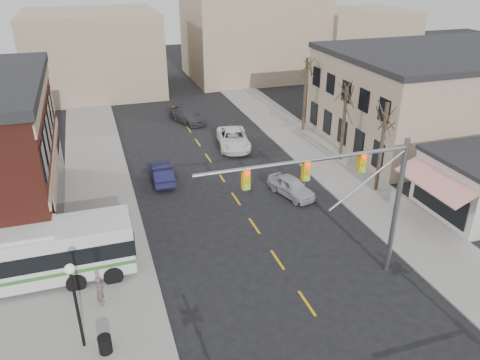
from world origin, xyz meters
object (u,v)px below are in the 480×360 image
Objects in this scene: traffic_signal_mast at (350,186)px; car_b at (162,172)px; street_lamp at (74,289)px; pedestrian_far at (71,262)px; car_a at (291,186)px; transit_bus at (9,258)px; pedestrian_near at (100,291)px; trash_bin at (105,344)px; car_d at (188,116)px; car_c at (233,139)px.

car_b is (-7.17, 15.50, -5.06)m from traffic_signal_mast.
street_lamp reaches higher than pedestrian_far.
pedestrian_far reaches higher than car_b.
transit_bus is at bearing 179.18° from car_a.
transit_bus is 5.39m from pedestrian_near.
car_a is at bearing 39.29° from trash_bin.
car_b is at bearing 131.72° from car_a.
car_a is 16.31m from pedestrian_near.
transit_bus is 28.26m from car_d.
street_lamp is 1.07× the size of car_a.
car_b is at bearing 72.30° from trash_bin.
transit_bus reaches higher than car_d.
pedestrian_far is (-1.41, 3.14, -0.07)m from pedestrian_near.
car_b reaches higher than trash_bin.
transit_bus reaches higher than car_c.
pedestrian_near is (-12.91, -18.80, 0.14)m from car_c.
car_b is (5.41, 16.95, 0.19)m from trash_bin.
car_b is 0.90× the size of car_d.
pedestrian_far is (-14.32, -15.67, 0.08)m from car_c.
transit_bus reaches higher than pedestrian_far.
street_lamp is 1.00× the size of car_b.
car_b is 9.15m from car_c.
traffic_signal_mast is 1.92× the size of car_c.
car_d is at bearing 94.24° from traffic_signal_mast.
car_c is at bearing -142.93° from car_b.
car_b is 14.63m from pedestrian_near.
car_d is at bearing 71.07° from trash_bin.
pedestrian_near reaches higher than trash_bin.
transit_bus is 19.22m from car_a.
pedestrian_far reaches higher than car_a.
street_lamp is (-13.51, -0.74, -2.49)m from traffic_signal_mast.
street_lamp is 2.70× the size of pedestrian_near.
transit_bus is 6.77m from street_lamp.
trash_bin is 0.57× the size of pedestrian_far.
transit_bus is 23.43m from car_c.
transit_bus is 1.15× the size of traffic_signal_mast.
pedestrian_near is at bearing -114.61° from car_c.
pedestrian_near is at bearing 70.18° from street_lamp.
car_c is at bearing -23.49° from pedestrian_near.
traffic_signal_mast is (16.93, -4.92, 3.94)m from transit_bus.
transit_bus is 8.44× the size of pedestrian_far.
traffic_signal_mast is at bearing 117.26° from car_b.
transit_bus is 18.07m from traffic_signal_mast.
car_d reaches higher than trash_bin.
car_c is at bearing 1.05° from pedestrian_far.
car_c reaches higher than trash_bin.
street_lamp is at bearing 171.17° from pedestrian_near.
traffic_signal_mast reaches higher than street_lamp.
traffic_signal_mast is 13.71m from trash_bin.
car_d reaches higher than car_a.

